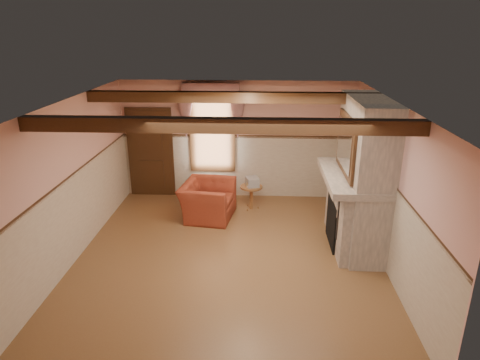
{
  "coord_description": "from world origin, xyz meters",
  "views": [
    {
      "loc": [
        0.55,
        -6.85,
        3.97
      ],
      "look_at": [
        0.16,
        0.8,
        1.19
      ],
      "focal_mm": 32.0,
      "sensor_mm": 36.0,
      "label": 1
    }
  ],
  "objects_px": {
    "mantel_clock": "(346,156)",
    "radiator": "(207,187)",
    "armchair": "(208,200)",
    "side_table": "(251,197)",
    "oil_lamp": "(349,159)",
    "bowl": "(355,174)"
  },
  "relations": [
    {
      "from": "armchair",
      "to": "mantel_clock",
      "type": "xyz_separation_m",
      "value": [
        2.83,
        -0.29,
        1.13
      ]
    },
    {
      "from": "side_table",
      "to": "oil_lamp",
      "type": "height_order",
      "value": "oil_lamp"
    },
    {
      "from": "radiator",
      "to": "oil_lamp",
      "type": "xyz_separation_m",
      "value": [
        2.96,
        -1.64,
        1.26
      ]
    },
    {
      "from": "oil_lamp",
      "to": "mantel_clock",
      "type": "bearing_deg",
      "value": 90.0
    },
    {
      "from": "armchair",
      "to": "side_table",
      "type": "xyz_separation_m",
      "value": [
        0.94,
        0.48,
        -0.11
      ]
    },
    {
      "from": "radiator",
      "to": "bowl",
      "type": "bearing_deg",
      "value": -33.84
    },
    {
      "from": "bowl",
      "to": "side_table",
      "type": "bearing_deg",
      "value": 138.43
    },
    {
      "from": "oil_lamp",
      "to": "bowl",
      "type": "bearing_deg",
      "value": -90.0
    },
    {
      "from": "radiator",
      "to": "bowl",
      "type": "height_order",
      "value": "bowl"
    },
    {
      "from": "bowl",
      "to": "mantel_clock",
      "type": "relative_size",
      "value": 1.42
    },
    {
      "from": "side_table",
      "to": "bowl",
      "type": "relative_size",
      "value": 1.62
    },
    {
      "from": "side_table",
      "to": "oil_lamp",
      "type": "bearing_deg",
      "value": -30.77
    },
    {
      "from": "bowl",
      "to": "oil_lamp",
      "type": "distance_m",
      "value": 0.56
    },
    {
      "from": "armchair",
      "to": "bowl",
      "type": "distance_m",
      "value": 3.25
    },
    {
      "from": "mantel_clock",
      "to": "oil_lamp",
      "type": "bearing_deg",
      "value": -90.0
    },
    {
      "from": "armchair",
      "to": "side_table",
      "type": "height_order",
      "value": "armchair"
    },
    {
      "from": "side_table",
      "to": "radiator",
      "type": "xyz_separation_m",
      "value": [
        -1.07,
        0.52,
        0.02
      ]
    },
    {
      "from": "mantel_clock",
      "to": "radiator",
      "type": "bearing_deg",
      "value": 156.4
    },
    {
      "from": "oil_lamp",
      "to": "side_table",
      "type": "bearing_deg",
      "value": 149.23
    },
    {
      "from": "side_table",
      "to": "oil_lamp",
      "type": "relative_size",
      "value": 1.96
    },
    {
      "from": "armchair",
      "to": "bowl",
      "type": "height_order",
      "value": "bowl"
    },
    {
      "from": "side_table",
      "to": "mantel_clock",
      "type": "xyz_separation_m",
      "value": [
        1.89,
        -0.78,
        1.25
      ]
    }
  ]
}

